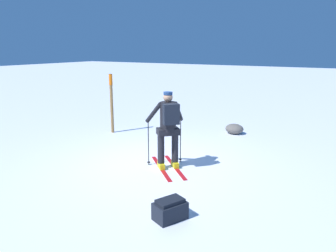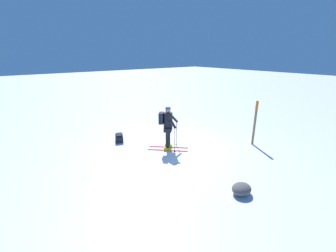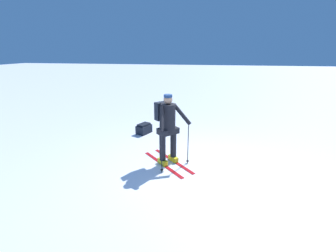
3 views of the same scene
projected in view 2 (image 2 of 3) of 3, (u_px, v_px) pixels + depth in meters
ground_plane at (177, 147)px, 9.13m from camera, size 80.00×80.00×0.00m
skier at (167, 125)px, 8.67m from camera, size 1.42×1.41×1.71m
dropped_backpack at (119, 138)px, 9.69m from camera, size 0.50×0.59×0.34m
trail_marker at (255, 120)px, 9.11m from camera, size 0.11×0.11×1.84m
rock_boulder at (241, 189)px, 6.07m from camera, size 0.56×0.48×0.31m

